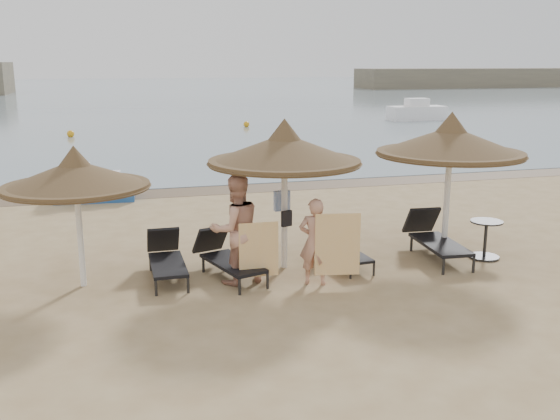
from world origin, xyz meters
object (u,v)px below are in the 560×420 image
(lounger_far_left, at_px, (166,257))
(person_right, at_px, (315,235))
(person_left, at_px, (236,221))
(palapa_left, at_px, (75,175))
(palapa_right, at_px, (450,142))
(lounger_far_right, at_px, (434,237))
(palapa_center, at_px, (284,150))
(lounger_near_left, at_px, (226,256))
(pedal_boat, at_px, (94,186))
(side_table, at_px, (485,241))
(lounger_near_right, at_px, (342,248))

(lounger_far_left, height_order, person_right, person_right)
(person_left, bearing_deg, palapa_left, -23.00)
(palapa_right, relative_size, person_right, 1.62)
(person_left, bearing_deg, lounger_far_right, 174.72)
(palapa_center, xyz_separation_m, person_right, (0.28, -1.08, -1.44))
(palapa_left, relative_size, lounger_near_left, 1.29)
(palapa_right, xyz_separation_m, lounger_far_left, (-5.90, 0.16, -2.05))
(palapa_center, bearing_deg, palapa_right, -1.23)
(palapa_right, bearing_deg, lounger_near_left, -178.62)
(lounger_far_left, relative_size, lounger_near_left, 0.92)
(palapa_center, bearing_deg, lounger_far_left, 178.04)
(person_right, bearing_deg, pedal_boat, -41.09)
(side_table, height_order, pedal_boat, pedal_boat)
(lounger_far_right, xyz_separation_m, person_left, (-4.38, -0.46, 0.77))
(palapa_left, distance_m, lounger_near_right, 5.38)
(person_right, bearing_deg, lounger_far_right, -138.82)
(palapa_center, bearing_deg, palapa_left, -179.38)
(palapa_center, xyz_separation_m, person_left, (-1.11, -0.62, -1.19))
(palapa_right, bearing_deg, palapa_center, 178.77)
(palapa_right, distance_m, pedal_boat, 10.88)
(lounger_far_left, height_order, side_table, lounger_far_left)
(person_left, bearing_deg, person_right, 150.42)
(side_table, bearing_deg, lounger_far_right, 158.61)
(lounger_far_right, height_order, pedal_boat, pedal_boat)
(palapa_center, distance_m, person_right, 1.82)
(palapa_left, height_order, lounger_far_left, palapa_left)
(person_left, height_order, pedal_boat, person_left)
(palapa_center, bearing_deg, pedal_boat, 116.18)
(lounger_far_left, bearing_deg, lounger_far_right, -2.31)
(pedal_boat, bearing_deg, lounger_far_left, -75.25)
(palapa_right, height_order, side_table, palapa_right)
(lounger_far_right, bearing_deg, palapa_right, 20.19)
(palapa_right, height_order, lounger_far_right, palapa_right)
(palapa_left, relative_size, palapa_right, 0.86)
(lounger_near_right, bearing_deg, person_left, -172.07)
(side_table, distance_m, person_right, 4.04)
(person_left, distance_m, person_right, 1.49)
(palapa_right, distance_m, person_left, 4.86)
(pedal_boat, bearing_deg, palapa_left, -86.73)
(lounger_near_left, xyz_separation_m, person_left, (0.12, -0.43, 0.80))
(palapa_center, height_order, palapa_right, palapa_right)
(palapa_center, height_order, lounger_far_right, palapa_center)
(palapa_left, distance_m, palapa_right, 7.45)
(palapa_right, bearing_deg, palapa_left, 179.74)
(palapa_right, relative_size, lounger_far_left, 1.63)
(palapa_left, distance_m, lounger_far_right, 7.35)
(lounger_far_right, bearing_deg, palapa_center, -178.38)
(palapa_left, bearing_deg, person_right, -13.95)
(palapa_left, xyz_separation_m, lounger_near_right, (5.09, -0.05, -1.75))
(palapa_left, bearing_deg, palapa_center, 0.62)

